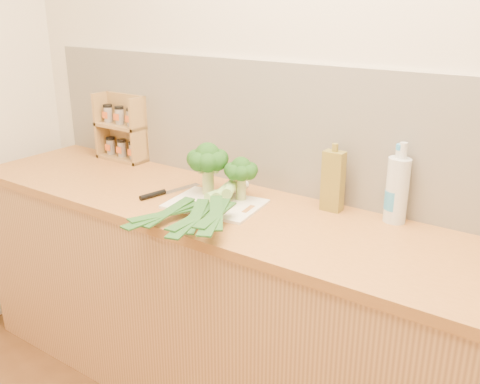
{
  "coord_description": "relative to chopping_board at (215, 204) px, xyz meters",
  "views": [
    {
      "loc": [
        0.85,
        -0.38,
        1.67
      ],
      "look_at": [
        -0.19,
        1.1,
        1.02
      ],
      "focal_mm": 40.0,
      "sensor_mm": 36.0,
      "label": 1
    }
  ],
  "objects": [
    {
      "name": "glass_bottle",
      "position": [
        0.65,
        0.25,
        0.12
      ],
      "size": [
        0.07,
        0.07,
        0.3
      ],
      "color": "silver",
      "rests_on": "counter"
    },
    {
      "name": "chefs_knife",
      "position": [
        -0.26,
        -0.04,
        0.0
      ],
      "size": [
        0.09,
        0.3,
        0.02
      ],
      "rotation": [
        0.0,
        0.0,
        -0.21
      ],
      "color": "silver",
      "rests_on": "counter"
    },
    {
      "name": "leek_back",
      "position": [
        0.09,
        -0.05,
        0.06
      ],
      "size": [
        0.3,
        0.57,
        0.04
      ],
      "rotation": [
        0.0,
        0.0,
        0.45
      ],
      "color": "white",
      "rests_on": "chopping_board"
    },
    {
      "name": "room_shell",
      "position": [
        0.37,
        0.3,
        0.26
      ],
      "size": [
        3.5,
        3.5,
        3.5
      ],
      "color": "beige",
      "rests_on": "ground"
    },
    {
      "name": "broccoli_right",
      "position": [
        0.06,
        0.09,
        0.13
      ],
      "size": [
        0.14,
        0.14,
        0.18
      ],
      "color": "#A6B469",
      "rests_on": "chopping_board"
    },
    {
      "name": "broccoli_left",
      "position": [
        -0.09,
        0.07,
        0.15
      ],
      "size": [
        0.17,
        0.17,
        0.22
      ],
      "color": "#A6B469",
      "rests_on": "chopping_board"
    },
    {
      "name": "water_bottle",
      "position": [
        0.64,
        0.25,
        0.11
      ],
      "size": [
        0.08,
        0.08,
        0.27
      ],
      "color": "silver",
      "rests_on": "counter"
    },
    {
      "name": "counter",
      "position": [
        0.37,
        0.01,
        -0.46
      ],
      "size": [
        3.2,
        0.62,
        0.9
      ],
      "color": "tan",
      "rests_on": "ground"
    },
    {
      "name": "chopping_board",
      "position": [
        0.0,
        0.0,
        0.0
      ],
      "size": [
        0.39,
        0.31,
        0.01
      ],
      "primitive_type": "cube",
      "rotation": [
        0.0,
        0.0,
        0.13
      ],
      "color": "white",
      "rests_on": "counter"
    },
    {
      "name": "leek_front",
      "position": [
        -0.02,
        -0.04,
        0.03
      ],
      "size": [
        0.14,
        0.63,
        0.04
      ],
      "rotation": [
        0.0,
        0.0,
        -0.12
      ],
      "color": "white",
      "rests_on": "chopping_board"
    },
    {
      "name": "oil_tin",
      "position": [
        0.4,
        0.22,
        0.12
      ],
      "size": [
        0.08,
        0.05,
        0.27
      ],
      "color": "olive",
      "rests_on": "counter"
    },
    {
      "name": "amber_bottle",
      "position": [
        0.39,
        0.24,
        0.09
      ],
      "size": [
        0.06,
        0.06,
        0.23
      ],
      "color": "brown",
      "rests_on": "counter"
    },
    {
      "name": "leek_mid",
      "position": [
        0.04,
        -0.06,
        0.05
      ],
      "size": [
        0.22,
        0.62,
        0.04
      ],
      "rotation": [
        0.0,
        0.0,
        0.28
      ],
      "color": "white",
      "rests_on": "chopping_board"
    },
    {
      "name": "spice_rack",
      "position": [
        -0.78,
        0.26,
        0.14
      ],
      "size": [
        0.28,
        0.11,
        0.33
      ],
      "color": "#B0844B",
      "rests_on": "counter"
    }
  ]
}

